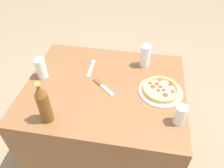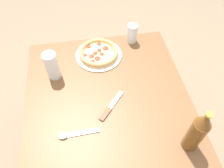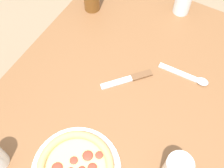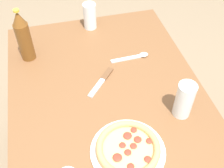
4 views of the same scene
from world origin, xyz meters
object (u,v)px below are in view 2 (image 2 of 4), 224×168
glass_cola (132,34)px  knife (111,107)px  glass_orange_juice (52,67)px  pizza_salami (99,53)px  beer_bottle (197,132)px  spoon (72,134)px

glass_cola → knife: (0.46, -0.20, -0.05)m
glass_orange_juice → knife: size_ratio=0.99×
pizza_salami → knife: size_ratio=1.68×
glass_orange_juice → beer_bottle: 0.75m
beer_bottle → spoon: (-0.13, -0.50, -0.12)m
pizza_salami → glass_cola: 0.24m
glass_orange_juice → beer_bottle: bearing=49.4°
beer_bottle → pizza_salami: bearing=-152.3°
pizza_salami → glass_orange_juice: size_ratio=1.70×
pizza_salami → glass_cola: (-0.09, 0.22, 0.03)m
glass_cola → glass_orange_juice: 0.52m
pizza_salami → beer_bottle: (0.60, 0.32, 0.11)m
pizza_salami → knife: (0.36, 0.01, -0.02)m
glass_cola → spoon: glass_cola is taller
glass_orange_juice → knife: (0.25, 0.27, -0.07)m
spoon → beer_bottle: bearing=75.8°
glass_cola → spoon: (0.57, -0.40, -0.05)m
pizza_salami → spoon: (0.48, -0.18, -0.01)m
glass_orange_juice → knife: 0.37m
spoon → pizza_salami: bearing=159.4°
beer_bottle → knife: beer_bottle is taller
knife → spoon: size_ratio=0.86×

